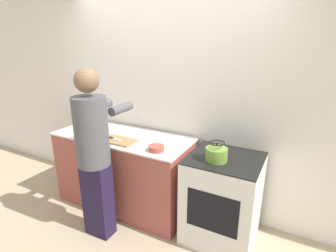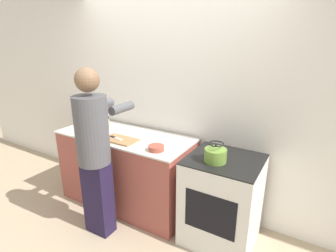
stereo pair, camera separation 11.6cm
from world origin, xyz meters
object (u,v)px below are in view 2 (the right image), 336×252
(knife, at_px, (116,138))
(kettle, at_px, (216,154))
(oven, at_px, (222,200))
(bowl_prep, at_px, (156,148))
(person, at_px, (95,149))
(canister_jar, at_px, (105,123))
(cutting_board, at_px, (120,140))

(knife, relative_size, kettle, 0.94)
(oven, height_order, bowl_prep, bowl_prep)
(knife, height_order, kettle, kettle)
(person, distance_m, bowl_prep, 0.61)
(oven, distance_m, knife, 1.32)
(knife, relative_size, canister_jar, 1.32)
(person, relative_size, kettle, 8.55)
(knife, height_order, bowl_prep, bowl_prep)
(oven, relative_size, person, 0.52)
(knife, bearing_deg, kettle, 13.22)
(person, distance_m, kettle, 1.18)
(oven, bearing_deg, person, -154.97)
(oven, distance_m, cutting_board, 1.26)
(cutting_board, height_order, canister_jar, canister_jar)
(knife, xyz_separation_m, bowl_prep, (0.55, -0.02, 0.01))
(cutting_board, bearing_deg, oven, 7.35)
(person, relative_size, cutting_board, 4.46)
(kettle, bearing_deg, oven, 60.66)
(knife, xyz_separation_m, kettle, (1.16, 0.05, 0.05))
(knife, distance_m, canister_jar, 0.45)
(oven, distance_m, bowl_prep, 0.84)
(bowl_prep, bearing_deg, person, -143.53)
(canister_jar, bearing_deg, kettle, -6.69)
(cutting_board, xyz_separation_m, kettle, (1.10, 0.05, 0.07))
(cutting_board, relative_size, bowl_prep, 2.43)
(person, xyz_separation_m, knife, (-0.06, 0.38, -0.03))
(oven, bearing_deg, knife, -172.80)
(canister_jar, bearing_deg, person, -54.02)
(bowl_prep, distance_m, canister_jar, 0.97)
(cutting_board, distance_m, knife, 0.06)
(kettle, distance_m, canister_jar, 1.55)
(knife, bearing_deg, oven, 17.91)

